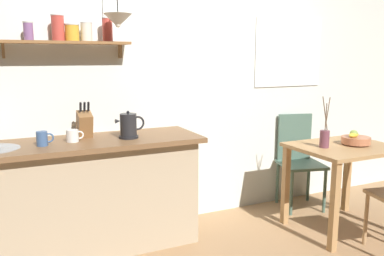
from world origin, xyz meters
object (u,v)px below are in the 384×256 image
Objects in this scene: coffee_mug_by_sink at (43,139)px; coffee_mug_spare at (73,136)px; pendant_lamp at (118,20)px; twig_vase at (325,138)px; dining_chair_far at (298,156)px; fruit_bowl at (355,139)px; electric_kettle at (129,126)px; knife_block at (85,124)px; dining_table at (343,161)px.

coffee_mug_by_sink reaches higher than coffee_mug_spare.
twig_vase is at bearing -16.73° from pendant_lamp.
dining_chair_far is 0.74m from twig_vase.
dining_chair_far is 2.54m from coffee_mug_by_sink.
coffee_mug_spare is (0.22, 0.05, -0.01)m from coffee_mug_by_sink.
electric_kettle is at bearing 165.73° from fruit_bowl.
dining_chair_far is 2.32m from coffee_mug_spare.
fruit_bowl is 2.42m from coffee_mug_spare.
knife_block is at bearing 161.80° from twig_vase.
pendant_lamp reaches higher than knife_block.
coffee_mug_by_sink is (-2.58, 0.48, 0.14)m from fruit_bowl.
dining_chair_far is 1.92m from electric_kettle.
fruit_bowl is at bearing -14.27° from electric_kettle.
dining_table is 2.33m from coffee_mug_spare.
coffee_mug_by_sink is at bearing 169.46° from fruit_bowl.
twig_vase is 1.54× the size of knife_block.
fruit_bowl is at bearing -16.54° from knife_block.
dining_chair_far is 2.15× the size of twig_vase.
knife_block reaches higher than coffee_mug_by_sink.
knife_block reaches higher than dining_table.
fruit_bowl is at bearing -7.27° from dining_table.
coffee_mug_by_sink is at bearing -166.06° from coffee_mug_spare.
knife_block is (-0.31, 0.18, 0.01)m from electric_kettle.
pendant_lamp is (-1.87, 0.52, 1.19)m from dining_table.
coffee_mug_by_sink is (-2.47, 0.47, 0.33)m from dining_table.
electric_kettle is (-1.60, 0.45, 0.15)m from twig_vase.
electric_kettle reaches higher than dining_table.
dining_table is 2.26m from knife_block.
coffee_mug_spare is at bearing 167.23° from fruit_bowl.
dining_table is at bearing 172.73° from fruit_bowl.
twig_vase is 0.74× the size of pendant_lamp.
knife_block is 2.34× the size of coffee_mug_by_sink.
dining_chair_far is 2.30m from pendant_lamp.
knife_block is 2.20× the size of coffee_mug_spare.
dining_table is at bearing -15.52° from pendant_lamp.
dining_chair_far is 7.28× the size of coffee_mug_spare.
knife_block is 0.19m from coffee_mug_spare.
electric_kettle is at bearing 1.04° from coffee_mug_by_sink.
dining_table is 3.67× the size of electric_kettle.
coffee_mug_by_sink reaches higher than fruit_bowl.
dining_chair_far is at bearing 3.02° from coffee_mug_spare.
dining_table is 3.49× the size of fruit_bowl.
dining_table is at bearing -14.69° from electric_kettle.
dining_table is at bearing -13.04° from coffee_mug_spare.
dining_table is 0.65m from dining_chair_far.
coffee_mug_by_sink is at bearing 168.86° from twig_vase.
electric_kettle is at bearing 164.16° from twig_vase.
coffee_mug_by_sink is (-0.65, -0.01, -0.04)m from electric_kettle.
pendant_lamp is (0.26, -0.13, 0.80)m from knife_block.
knife_block is at bearing 49.21° from coffee_mug_spare.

